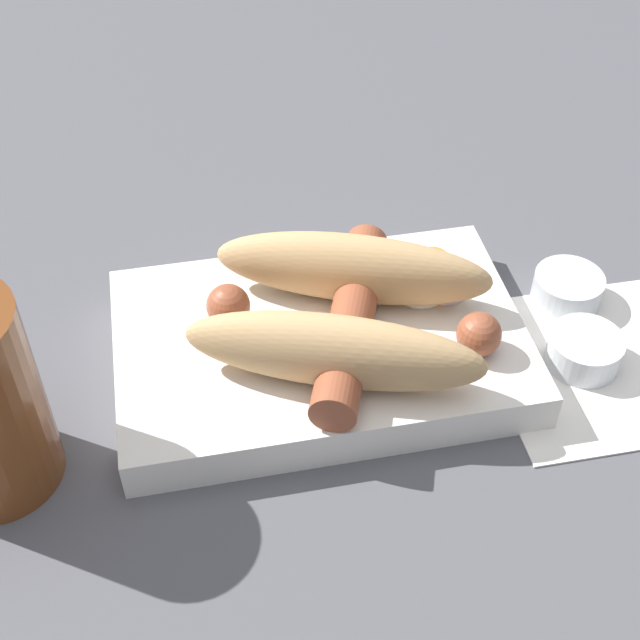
{
  "coord_description": "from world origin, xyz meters",
  "views": [
    {
      "loc": [
        0.08,
        0.4,
        0.44
      ],
      "look_at": [
        0.0,
        0.0,
        0.04
      ],
      "focal_mm": 50.0,
      "sensor_mm": 36.0,
      "label": 1
    }
  ],
  "objects_px": {
    "bread_roll": "(344,308)",
    "condiment_cup_far": "(567,291)",
    "food_tray": "(320,346)",
    "sausage": "(351,320)",
    "condiment_cup_near": "(584,352)"
  },
  "relations": [
    {
      "from": "bread_roll",
      "to": "condiment_cup_far",
      "type": "relative_size",
      "value": 4.3
    },
    {
      "from": "food_tray",
      "to": "condiment_cup_far",
      "type": "xyz_separation_m",
      "value": [
        -0.18,
        -0.02,
        -0.0
      ]
    },
    {
      "from": "sausage",
      "to": "condiment_cup_far",
      "type": "height_order",
      "value": "sausage"
    },
    {
      "from": "bread_roll",
      "to": "condiment_cup_near",
      "type": "xyz_separation_m",
      "value": [
        -0.16,
        0.03,
        -0.04
      ]
    },
    {
      "from": "bread_roll",
      "to": "condiment_cup_near",
      "type": "distance_m",
      "value": 0.16
    },
    {
      "from": "sausage",
      "to": "condiment_cup_far",
      "type": "xyz_separation_m",
      "value": [
        -0.16,
        -0.03,
        -0.03
      ]
    },
    {
      "from": "sausage",
      "to": "condiment_cup_far",
      "type": "distance_m",
      "value": 0.17
    },
    {
      "from": "sausage",
      "to": "condiment_cup_near",
      "type": "distance_m",
      "value": 0.16
    },
    {
      "from": "condiment_cup_far",
      "to": "condiment_cup_near",
      "type": "bearing_deg",
      "value": 78.07
    },
    {
      "from": "bread_roll",
      "to": "condiment_cup_near",
      "type": "bearing_deg",
      "value": 169.43
    },
    {
      "from": "food_tray",
      "to": "sausage",
      "type": "xyz_separation_m",
      "value": [
        -0.02,
        0.01,
        0.03
      ]
    },
    {
      "from": "food_tray",
      "to": "condiment_cup_near",
      "type": "bearing_deg",
      "value": 168.07
    },
    {
      "from": "food_tray",
      "to": "bread_roll",
      "type": "distance_m",
      "value": 0.04
    },
    {
      "from": "bread_roll",
      "to": "sausage",
      "type": "relative_size",
      "value": 1.18
    },
    {
      "from": "food_tray",
      "to": "condiment_cup_near",
      "type": "xyz_separation_m",
      "value": [
        -0.17,
        0.04,
        -0.0
      ]
    }
  ]
}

